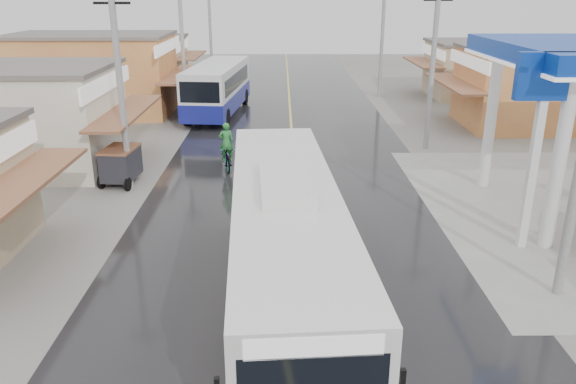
% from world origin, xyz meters
% --- Properties ---
extents(ground, '(120.00, 120.00, 0.00)m').
position_xyz_m(ground, '(0.00, 0.00, 0.00)').
color(ground, slate).
rests_on(ground, ground).
extents(road, '(12.00, 90.00, 0.02)m').
position_xyz_m(road, '(0.00, 15.00, 0.01)').
color(road, black).
rests_on(road, ground).
extents(centre_line, '(0.15, 90.00, 0.01)m').
position_xyz_m(centre_line, '(0.00, 15.00, 0.02)').
color(centre_line, '#D8CC4C').
rests_on(centre_line, road).
extents(shopfronts_left, '(11.00, 44.00, 5.20)m').
position_xyz_m(shopfronts_left, '(-13.00, 18.00, 0.00)').
color(shopfronts_left, tan).
rests_on(shopfronts_left, ground).
extents(utility_poles_left, '(1.60, 50.00, 8.00)m').
position_xyz_m(utility_poles_left, '(-7.00, 16.00, 0.00)').
color(utility_poles_left, gray).
rests_on(utility_poles_left, ground).
extents(utility_poles_right, '(1.60, 36.00, 8.00)m').
position_xyz_m(utility_poles_right, '(7.00, 15.00, 0.00)').
color(utility_poles_right, gray).
rests_on(utility_poles_right, ground).
extents(coach_bus, '(3.39, 12.18, 3.76)m').
position_xyz_m(coach_bus, '(-0.48, -0.93, 1.82)').
color(coach_bus, silver).
rests_on(coach_bus, road).
extents(second_bus, '(3.65, 10.12, 3.29)m').
position_xyz_m(second_bus, '(-4.78, 23.53, 1.77)').
color(second_bus, silver).
rests_on(second_bus, road).
extents(cyclist, '(1.08, 2.18, 2.25)m').
position_xyz_m(cyclist, '(-3.10, 11.48, 0.74)').
color(cyclist, black).
rests_on(cyclist, ground).
extents(tricycle_near, '(1.56, 2.21, 1.59)m').
position_xyz_m(tricycle_near, '(-7.44, 9.43, 0.91)').
color(tricycle_near, '#26262D').
rests_on(tricycle_near, ground).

